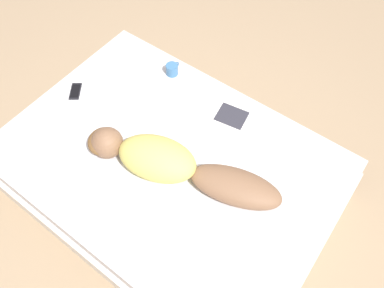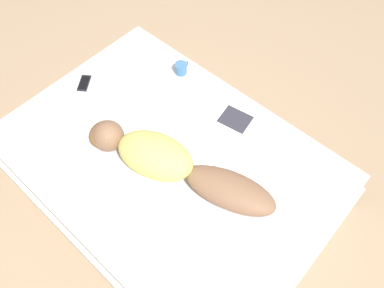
{
  "view_description": "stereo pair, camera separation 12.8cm",
  "coord_description": "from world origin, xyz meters",
  "px_view_note": "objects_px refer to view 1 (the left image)",
  "views": [
    {
      "loc": [
        -0.91,
        -0.87,
        2.54
      ],
      "look_at": [
        0.15,
        -0.09,
        0.52
      ],
      "focal_mm": 35.0,
      "sensor_mm": 36.0,
      "label": 1
    },
    {
      "loc": [
        -0.83,
        -0.97,
        2.54
      ],
      "look_at": [
        0.15,
        -0.09,
        0.52
      ],
      "focal_mm": 35.0,
      "sensor_mm": 36.0,
      "label": 2
    }
  ],
  "objects_px": {
    "coffee_mug": "(172,69)",
    "cell_phone": "(75,91)",
    "person": "(169,163)",
    "open_magazine": "(224,129)"
  },
  "relations": [
    {
      "from": "person",
      "to": "coffee_mug",
      "type": "height_order",
      "value": "person"
    },
    {
      "from": "person",
      "to": "coffee_mug",
      "type": "distance_m",
      "value": 0.84
    },
    {
      "from": "coffee_mug",
      "to": "cell_phone",
      "type": "distance_m",
      "value": 0.72
    },
    {
      "from": "coffee_mug",
      "to": "cell_phone",
      "type": "height_order",
      "value": "coffee_mug"
    },
    {
      "from": "coffee_mug",
      "to": "cell_phone",
      "type": "xyz_separation_m",
      "value": [
        -0.56,
        0.46,
        -0.04
      ]
    },
    {
      "from": "open_magazine",
      "to": "coffee_mug",
      "type": "bearing_deg",
      "value": 62.04
    },
    {
      "from": "person",
      "to": "open_magazine",
      "type": "xyz_separation_m",
      "value": [
        0.47,
        -0.1,
        -0.09
      ]
    },
    {
      "from": "person",
      "to": "open_magazine",
      "type": "distance_m",
      "value": 0.49
    },
    {
      "from": "person",
      "to": "coffee_mug",
      "type": "relative_size",
      "value": 10.0
    },
    {
      "from": "open_magazine",
      "to": "coffee_mug",
      "type": "distance_m",
      "value": 0.64
    }
  ]
}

